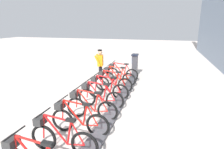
{
  "coord_description": "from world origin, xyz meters",
  "views": [
    {
      "loc": [
        -1.56,
        5.83,
        2.97
      ],
      "look_at": [
        0.5,
        -1.59,
        0.9
      ],
      "focal_mm": 30.77,
      "sensor_mm": 36.0,
      "label": 1
    }
  ],
  "objects_px": {
    "payment_kiosk": "(135,65)",
    "bike_docked_7": "(60,137)",
    "bike_docked_2": "(112,82)",
    "bike_docked_4": "(99,96)",
    "bike_docked_5": "(89,106)",
    "bike_docked_0": "(121,73)",
    "bike_docked_1": "(117,77)",
    "bike_docked_3": "(106,88)",
    "bike_docked_6": "(77,119)",
    "worker_near_rack": "(100,64)"
  },
  "relations": [
    {
      "from": "bike_docked_7",
      "to": "worker_near_rack",
      "type": "bearing_deg",
      "value": -80.08
    },
    {
      "from": "bike_docked_7",
      "to": "bike_docked_2",
      "type": "bearing_deg",
      "value": -90.0
    },
    {
      "from": "bike_docked_0",
      "to": "bike_docked_6",
      "type": "relative_size",
      "value": 1.0
    },
    {
      "from": "bike_docked_2",
      "to": "bike_docked_7",
      "type": "relative_size",
      "value": 1.0
    },
    {
      "from": "bike_docked_0",
      "to": "worker_near_rack",
      "type": "xyz_separation_m",
      "value": [
        1.02,
        0.37,
        0.48
      ]
    },
    {
      "from": "bike_docked_2",
      "to": "worker_near_rack",
      "type": "bearing_deg",
      "value": -53.9
    },
    {
      "from": "bike_docked_0",
      "to": "bike_docked_5",
      "type": "xyz_separation_m",
      "value": [
        0.0,
        4.42,
        0.0
      ]
    },
    {
      "from": "bike_docked_3",
      "to": "worker_near_rack",
      "type": "relative_size",
      "value": 1.04
    },
    {
      "from": "bike_docked_1",
      "to": "bike_docked_3",
      "type": "relative_size",
      "value": 1.0
    },
    {
      "from": "bike_docked_2",
      "to": "bike_docked_6",
      "type": "xyz_separation_m",
      "value": [
        0.0,
        3.53,
        0.0
      ]
    },
    {
      "from": "bike_docked_4",
      "to": "bike_docked_7",
      "type": "height_order",
      "value": "same"
    },
    {
      "from": "bike_docked_3",
      "to": "worker_near_rack",
      "type": "xyz_separation_m",
      "value": [
        1.02,
        -2.28,
        0.48
      ]
    },
    {
      "from": "bike_docked_6",
      "to": "bike_docked_1",
      "type": "bearing_deg",
      "value": -90.0
    },
    {
      "from": "worker_near_rack",
      "to": "bike_docked_0",
      "type": "bearing_deg",
      "value": -159.84
    },
    {
      "from": "bike_docked_0",
      "to": "bike_docked_1",
      "type": "relative_size",
      "value": 1.0
    },
    {
      "from": "bike_docked_2",
      "to": "bike_docked_5",
      "type": "bearing_deg",
      "value": 90.0
    },
    {
      "from": "bike_docked_4",
      "to": "bike_docked_7",
      "type": "xyz_separation_m",
      "value": [
        0.0,
        2.65,
        0.0
      ]
    },
    {
      "from": "bike_docked_1",
      "to": "bike_docked_3",
      "type": "xyz_separation_m",
      "value": [
        0.0,
        1.77,
        0.0
      ]
    },
    {
      "from": "bike_docked_6",
      "to": "bike_docked_0",
      "type": "bearing_deg",
      "value": -90.0
    },
    {
      "from": "bike_docked_1",
      "to": "bike_docked_7",
      "type": "bearing_deg",
      "value": 90.0
    },
    {
      "from": "bike_docked_2",
      "to": "bike_docked_7",
      "type": "xyz_separation_m",
      "value": [
        0.0,
        4.42,
        0.0
      ]
    },
    {
      "from": "bike_docked_5",
      "to": "bike_docked_7",
      "type": "relative_size",
      "value": 1.0
    },
    {
      "from": "bike_docked_6",
      "to": "bike_docked_2",
      "type": "bearing_deg",
      "value": -90.0
    },
    {
      "from": "bike_docked_7",
      "to": "worker_near_rack",
      "type": "xyz_separation_m",
      "value": [
        1.02,
        -5.81,
        0.48
      ]
    },
    {
      "from": "bike_docked_4",
      "to": "bike_docked_5",
      "type": "relative_size",
      "value": 1.0
    },
    {
      "from": "bike_docked_3",
      "to": "bike_docked_6",
      "type": "height_order",
      "value": "same"
    },
    {
      "from": "bike_docked_0",
      "to": "bike_docked_3",
      "type": "distance_m",
      "value": 2.65
    },
    {
      "from": "bike_docked_0",
      "to": "bike_docked_3",
      "type": "height_order",
      "value": "same"
    },
    {
      "from": "bike_docked_2",
      "to": "bike_docked_3",
      "type": "distance_m",
      "value": 0.88
    },
    {
      "from": "bike_docked_1",
      "to": "bike_docked_6",
      "type": "bearing_deg",
      "value": 90.0
    },
    {
      "from": "bike_docked_4",
      "to": "bike_docked_5",
      "type": "height_order",
      "value": "same"
    },
    {
      "from": "bike_docked_3",
      "to": "worker_near_rack",
      "type": "height_order",
      "value": "worker_near_rack"
    },
    {
      "from": "bike_docked_4",
      "to": "bike_docked_5",
      "type": "xyz_separation_m",
      "value": [
        0.0,
        0.88,
        0.0
      ]
    },
    {
      "from": "bike_docked_3",
      "to": "bike_docked_2",
      "type": "bearing_deg",
      "value": -90.0
    },
    {
      "from": "bike_docked_0",
      "to": "bike_docked_7",
      "type": "bearing_deg",
      "value": 90.0
    },
    {
      "from": "bike_docked_1",
      "to": "payment_kiosk",
      "type": "bearing_deg",
      "value": -106.32
    },
    {
      "from": "payment_kiosk",
      "to": "bike_docked_7",
      "type": "xyz_separation_m",
      "value": [
        0.57,
        7.25,
        -0.24
      ]
    },
    {
      "from": "bike_docked_5",
      "to": "payment_kiosk",
      "type": "bearing_deg",
      "value": -95.95
    },
    {
      "from": "bike_docked_0",
      "to": "bike_docked_7",
      "type": "height_order",
      "value": "same"
    },
    {
      "from": "bike_docked_5",
      "to": "worker_near_rack",
      "type": "distance_m",
      "value": 4.2
    },
    {
      "from": "bike_docked_2",
      "to": "bike_docked_4",
      "type": "distance_m",
      "value": 1.77
    },
    {
      "from": "worker_near_rack",
      "to": "bike_docked_7",
      "type": "bearing_deg",
      "value": 99.92
    },
    {
      "from": "bike_docked_5",
      "to": "bike_docked_7",
      "type": "distance_m",
      "value": 1.77
    },
    {
      "from": "bike_docked_6",
      "to": "worker_near_rack",
      "type": "relative_size",
      "value": 1.04
    },
    {
      "from": "payment_kiosk",
      "to": "bike_docked_7",
      "type": "relative_size",
      "value": 0.74
    },
    {
      "from": "bike_docked_4",
      "to": "bike_docked_2",
      "type": "bearing_deg",
      "value": -90.0
    },
    {
      "from": "bike_docked_4",
      "to": "payment_kiosk",
      "type": "bearing_deg",
      "value": -97.08
    },
    {
      "from": "bike_docked_5",
      "to": "bike_docked_7",
      "type": "bearing_deg",
      "value": 90.0
    },
    {
      "from": "bike_docked_5",
      "to": "bike_docked_1",
      "type": "bearing_deg",
      "value": -90.0
    },
    {
      "from": "payment_kiosk",
      "to": "bike_docked_3",
      "type": "height_order",
      "value": "payment_kiosk"
    }
  ]
}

